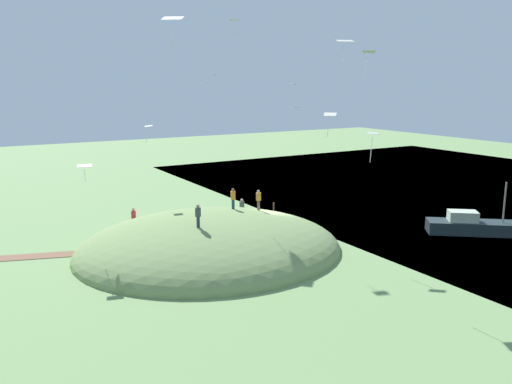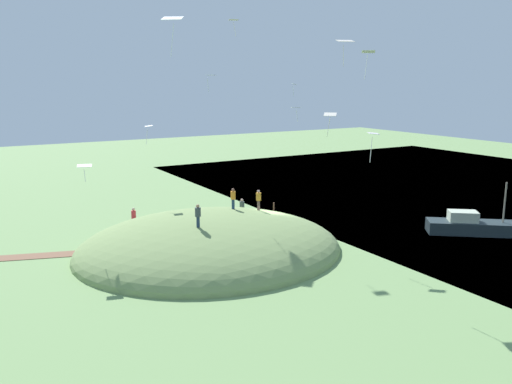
# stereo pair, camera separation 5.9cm
# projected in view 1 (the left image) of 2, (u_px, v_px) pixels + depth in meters

# --- Properties ---
(ground_plane) EXTENTS (160.00, 160.00, 0.00)m
(ground_plane) POSITION_uv_depth(u_px,v_px,m) (274.00, 234.00, 44.60)
(ground_plane) COLOR #6E9156
(lake_water) EXTENTS (55.14, 80.00, 0.40)m
(lake_water) POSITION_uv_depth(u_px,v_px,m) (504.00, 197.00, 60.09)
(lake_water) COLOR teal
(lake_water) RESTS_ON ground_plane
(grass_hill) EXTENTS (20.49, 18.58, 5.09)m
(grass_hill) POSITION_uv_depth(u_px,v_px,m) (210.00, 250.00, 40.40)
(grass_hill) COLOR #738C53
(grass_hill) RESTS_ON ground_plane
(dirt_path) EXTENTS (17.03, 6.62, 0.04)m
(dirt_path) POSITION_uv_depth(u_px,v_px,m) (42.00, 256.00, 38.94)
(dirt_path) COLOR brown
(dirt_path) RESTS_ON ground_plane
(boat_on_lake) EXTENTS (7.70, 6.69, 4.48)m
(boat_on_lake) POSITION_uv_depth(u_px,v_px,m) (475.00, 226.00, 44.62)
(boat_on_lake) COLOR #202C30
(boat_on_lake) RESTS_ON lake_water
(person_on_hilltop) EXTENTS (0.51, 0.51, 1.68)m
(person_on_hilltop) POSITION_uv_depth(u_px,v_px,m) (198.00, 213.00, 37.32)
(person_on_hilltop) COLOR #22354D
(person_on_hilltop) RESTS_ON grass_hill
(person_walking_path) EXTENTS (0.56, 0.56, 1.83)m
(person_walking_path) POSITION_uv_depth(u_px,v_px,m) (134.00, 215.00, 46.20)
(person_walking_path) COLOR #413225
(person_walking_path) RESTS_ON ground_plane
(person_watching_kites) EXTENTS (0.51, 0.51, 1.74)m
(person_watching_kites) POSITION_uv_depth(u_px,v_px,m) (233.00, 196.00, 43.32)
(person_watching_kites) COLOR navy
(person_watching_kites) RESTS_ON grass_hill
(person_with_child) EXTENTS (0.55, 0.55, 1.72)m
(person_with_child) POSITION_uv_depth(u_px,v_px,m) (259.00, 197.00, 43.80)
(person_with_child) COLOR brown
(person_with_child) RESTS_ON grass_hill
(person_near_shore) EXTENTS (0.62, 0.62, 1.85)m
(person_near_shore) POSITION_uv_depth(u_px,v_px,m) (242.00, 206.00, 49.77)
(person_near_shore) COLOR #3D2A2C
(person_near_shore) RESTS_ON ground_plane
(kite_0) EXTENTS (1.19, 1.19, 1.46)m
(kite_0) POSITION_uv_depth(u_px,v_px,m) (211.00, 76.00, 44.29)
(kite_0) COLOR white
(kite_1) EXTENTS (1.36, 1.14, 1.87)m
(kite_1) POSITION_uv_depth(u_px,v_px,m) (345.00, 42.00, 36.87)
(kite_1) COLOR white
(kite_2) EXTENTS (1.29, 1.22, 2.11)m
(kite_2) POSITION_uv_depth(u_px,v_px,m) (173.00, 20.00, 27.39)
(kite_2) COLOR white
(kite_3) EXTENTS (1.00, 0.83, 1.50)m
(kite_3) POSITION_uv_depth(u_px,v_px,m) (233.00, 21.00, 46.75)
(kite_3) COLOR #F3E4D0
(kite_4) EXTENTS (1.03, 0.88, 1.41)m
(kite_4) POSITION_uv_depth(u_px,v_px,m) (296.00, 108.00, 49.51)
(kite_4) COLOR white
(kite_5) EXTENTS (0.99, 1.09, 1.90)m
(kite_5) POSITION_uv_depth(u_px,v_px,m) (373.00, 135.00, 33.27)
(kite_5) COLOR white
(kite_6) EXTENTS (1.13, 1.12, 1.90)m
(kite_6) POSITION_uv_depth(u_px,v_px,m) (330.00, 116.00, 40.73)
(kite_6) COLOR white
(kite_7) EXTENTS (0.62, 0.72, 1.27)m
(kite_7) POSITION_uv_depth(u_px,v_px,m) (294.00, 85.00, 55.16)
(kite_7) COLOR white
(kite_8) EXTENTS (1.12, 0.91, 1.19)m
(kite_8) POSITION_uv_depth(u_px,v_px,m) (85.00, 166.00, 36.97)
(kite_8) COLOR white
(kite_9) EXTENTS (0.99, 0.98, 1.85)m
(kite_9) POSITION_uv_depth(u_px,v_px,m) (368.00, 54.00, 33.37)
(kite_9) COLOR white
(kite_10) EXTENTS (0.93, 1.13, 1.67)m
(kite_10) POSITION_uv_depth(u_px,v_px,m) (148.00, 127.00, 46.67)
(kite_10) COLOR white
(mooring_post) EXTENTS (0.14, 0.14, 1.29)m
(mooring_post) POSITION_uv_depth(u_px,v_px,m) (274.00, 209.00, 50.70)
(mooring_post) COLOR brown
(mooring_post) RESTS_ON ground_plane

